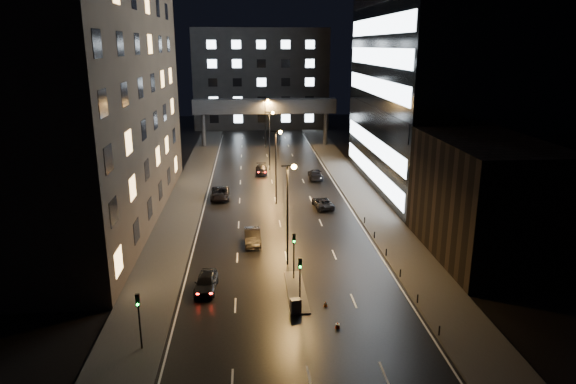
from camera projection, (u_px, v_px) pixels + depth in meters
name	position (u px, v px, depth m)	size (l,w,h in m)	color
ground	(272.00, 182.00, 81.46)	(160.00, 160.00, 0.00)	black
sidewalk_left	(189.00, 191.00, 75.70)	(5.00, 110.00, 0.15)	#383533
sidewalk_right	(356.00, 188.00, 77.59)	(5.00, 110.00, 0.15)	#383533
building_left	(82.00, 53.00, 58.90)	(15.00, 48.00, 40.00)	#2D2319
building_right_low	(485.00, 199.00, 51.61)	(10.00, 18.00, 12.00)	black
building_right_glass	(446.00, 33.00, 73.29)	(20.00, 36.00, 45.00)	black
building_far	(261.00, 78.00, 133.57)	(34.00, 14.00, 25.00)	#333335
skybridge	(265.00, 107.00, 107.89)	(30.00, 3.00, 10.00)	#333335
median_island	(296.00, 291.00, 45.05)	(1.60, 8.00, 0.15)	#383533
traffic_signal_near	(294.00, 249.00, 46.60)	(0.28, 0.34, 4.40)	black
traffic_signal_far	(300.00, 275.00, 41.33)	(0.28, 0.34, 4.40)	black
traffic_signal_corner	(139.00, 313.00, 35.69)	(0.28, 0.34, 4.40)	black
bollard_row	(393.00, 263.00, 50.00)	(0.12, 25.12, 0.90)	black
streetlight_near	(289.00, 202.00, 49.01)	(1.45, 0.50, 10.15)	black
streetlight_mid_a	(277.00, 157.00, 68.17)	(1.45, 0.50, 10.15)	black
streetlight_mid_b	(270.00, 133.00, 87.34)	(1.45, 0.50, 10.15)	black
streetlight_far	(266.00, 117.00, 106.50)	(1.45, 0.50, 10.15)	black
car_away_a	(206.00, 282.00, 45.23)	(1.83, 4.56, 1.55)	black
car_away_b	(252.00, 237.00, 55.85)	(1.70, 4.89, 1.61)	black
car_away_c	(220.00, 193.00, 72.21)	(2.57, 5.58, 1.55)	black
car_away_d	(261.00, 169.00, 86.46)	(1.94, 4.77, 1.39)	black
car_toward_a	(323.00, 203.00, 68.30)	(2.24, 4.86, 1.35)	black
car_toward_b	(315.00, 174.00, 82.88)	(2.19, 5.39, 1.57)	black
utility_cabinet	(296.00, 305.00, 41.30)	(0.82, 0.56, 1.14)	#48484A
cone_a	(325.00, 304.00, 42.54)	(0.32, 0.32, 0.47)	orange
cone_b	(338.00, 325.00, 39.28)	(0.41, 0.41, 0.52)	#F2330C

